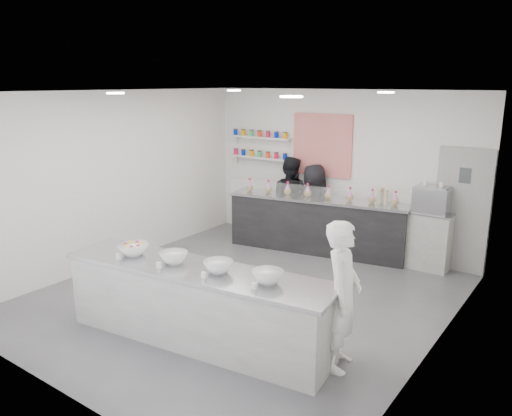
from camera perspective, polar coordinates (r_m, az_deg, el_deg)
The scene contains 26 objects.
floor at distance 7.60m, azimuth -1.43°, elevation -10.08°, with size 6.00×6.00×0.00m, color #515156.
ceiling at distance 6.93m, azimuth -1.58°, elevation 13.15°, with size 6.00×6.00×0.00m, color white.
back_wall at distance 9.63m, azimuth 9.37°, elevation 4.30°, with size 5.50×5.50×0.00m, color white.
left_wall at distance 9.02m, azimuth -15.60°, elevation 3.29°, with size 6.00×6.00×0.00m, color white.
right_wall at distance 5.93m, azimuth 20.21°, elevation -2.62°, with size 6.00×6.00×0.00m, color white.
back_door at distance 8.94m, azimuth 22.45°, elevation -0.32°, with size 0.88×0.04×2.10m, color #969694.
pattern_panel at distance 9.70m, azimuth 7.55°, elevation 7.13°, with size 1.25×0.03×1.20m, color red.
jar_shelf_lower at distance 10.42m, azimuth 0.46°, elevation 5.79°, with size 1.45×0.22×0.04m, color silver.
jar_shelf_upper at distance 10.36m, azimuth 0.47°, elevation 8.09°, with size 1.45×0.22×0.04m, color silver.
preserve_jars at distance 10.36m, azimuth 0.40°, elevation 7.31°, with size 1.45×0.10×0.56m, color #DD1848, non-canonical shape.
downlight_0 at distance 7.19m, azimuth -15.76°, elevation 12.52°, with size 0.24×0.24×0.02m, color white.
downlight_1 at distance 5.31m, azimuth 4.06°, elevation 12.58°, with size 0.24×0.24×0.02m, color white.
downlight_2 at distance 9.05m, azimuth -2.54°, elevation 13.27°, with size 0.24×0.24×0.02m, color white.
downlight_3 at distance 7.65m, azimuth 14.63°, elevation 12.66°, with size 0.24×0.24×0.02m, color white.
prep_counter at distance 6.25m, azimuth -6.79°, elevation -10.93°, with size 3.53×0.80×0.96m, color #989894.
back_bar at distance 9.44m, azimuth 6.97°, elevation -1.93°, with size 3.36×0.61×1.04m, color black.
sneeze_guard at distance 9.00m, azimuth 6.51°, elevation 1.64°, with size 3.31×0.01×0.28m, color white.
espresso_ledge at distance 9.10m, azimuth 17.26°, elevation -3.23°, with size 1.35×0.43×1.00m, color #989894.
espresso_machine at distance 8.83m, azimuth 19.47°, elevation 0.89°, with size 0.57×0.39×0.43m, color #93969E.
cup_stacks at distance 9.10m, azimuth 14.39°, elevation 1.22°, with size 0.24×0.24×0.30m, color tan, non-canonical shape.
prep_bowls at distance 6.04m, azimuth -6.95°, elevation -6.17°, with size 2.31×0.46×0.14m, color white, non-canonical shape.
label_cards at distance 5.77m, azimuth -10.74°, elevation -7.72°, with size 2.01×0.04×0.07m, color white, non-canonical shape.
cookie_bags at distance 9.28m, azimuth 7.09°, elevation 1.92°, with size 2.94×0.14×0.26m, color #D163B0, non-canonical shape.
woman_prep at distance 5.62m, azimuth 9.82°, elevation -9.88°, with size 0.62×0.41×1.71m, color white.
staff_left at distance 9.93m, azimuth 3.83°, elevation 0.98°, with size 0.83×0.65×1.72m, color black.
staff_right at distance 9.68m, azimuth 6.59°, elevation 0.26°, with size 0.79×0.51×1.62m, color black.
Camera 1 is at (4.19, -5.52, 3.13)m, focal length 35.00 mm.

